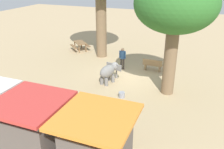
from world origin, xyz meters
The scene contains 9 objects.
ground_plane centered at (0.00, 0.00, 0.00)m, with size 60.00×60.00×0.00m, color tan.
elephant centered at (0.83, 1.20, 0.77)m, with size 1.24×1.76×1.21m.
person_handler centered at (0.78, -1.27, 0.95)m, with size 0.51×0.32×1.62m.
shade_tree_main centered at (-2.94, 1.28, 5.03)m, with size 4.40×4.03×6.71m.
wooden_bench centered at (-1.37, -1.75, 0.47)m, with size 1.40×0.40×0.88m.
picnic_table_near centered at (5.82, -4.15, 0.59)m, with size 2.11×2.10×0.78m.
market_stall_orange centered at (-1.70, 8.56, 1.14)m, with size 2.50×2.50×2.52m.
market_stall_red centered at (0.90, 8.56, 1.14)m, with size 2.50×2.50×2.52m.
feed_bucket centered at (-0.61, 2.84, 0.16)m, with size 0.36×0.36×0.32m, color gray.
Camera 1 is at (-4.54, 14.42, 6.75)m, focal length 38.58 mm.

